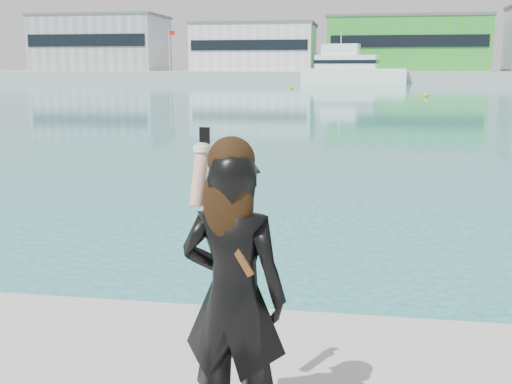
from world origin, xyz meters
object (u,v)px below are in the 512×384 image
at_px(motor_yacht, 349,69).
at_px(woman, 233,288).
at_px(buoy_near, 426,97).
at_px(buoy_far, 291,89).

distance_m(motor_yacht, woman, 112.38).
relative_size(buoy_near, woman, 0.31).
height_order(motor_yacht, woman, motor_yacht).
relative_size(buoy_near, buoy_far, 1.00).
relative_size(buoy_far, woman, 0.31).
relative_size(motor_yacht, buoy_far, 39.05).
xyz_separation_m(buoy_near, woman, (-6.31, -59.66, 1.63)).
bearing_deg(buoy_near, motor_yacht, 99.16).
height_order(buoy_near, woman, woman).
bearing_deg(buoy_far, motor_yacht, 78.91).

